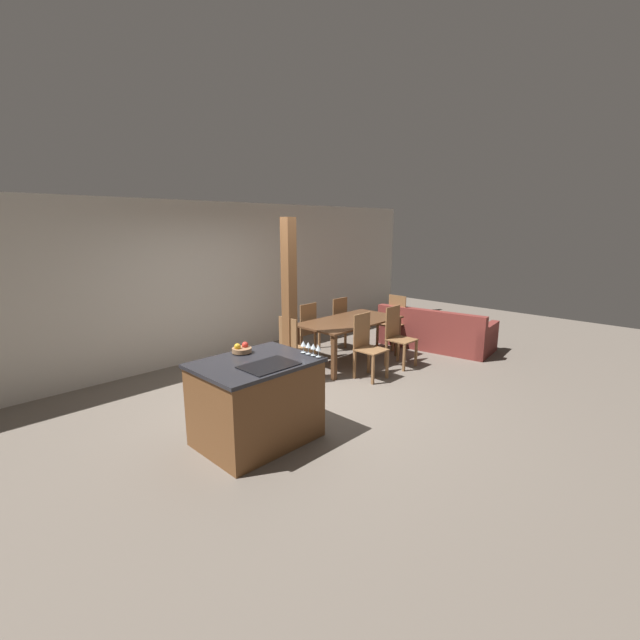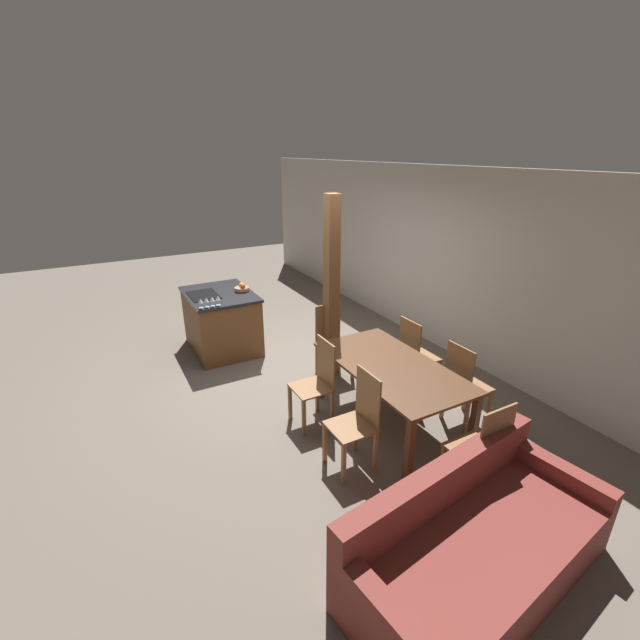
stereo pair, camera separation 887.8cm
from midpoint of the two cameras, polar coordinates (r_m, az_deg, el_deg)
The scene contains 17 objects.
ground_plane at distance 4.09m, azimuth 41.05°, elevation -24.37°, with size 16.00×16.00×0.00m, color #665B51.
wall_back at distance 5.76m, azimuth 53.65°, elevation 0.09°, with size 11.20×0.08×2.70m.
kitchen_island at distance 3.75m, azimuth 22.77°, elevation -15.21°, with size 1.24×0.95×0.92m.
fruit_bowl at distance 3.71m, azimuth 28.09°, elevation -7.52°, with size 0.22×0.22×0.11m.
wine_glass_near at distance 2.92m, azimuth 27.61°, elevation -14.21°, with size 0.06×0.06×0.13m.
wine_glass_middle at distance 2.97m, azimuth 28.50°, elevation -13.65°, with size 0.06×0.06×0.13m.
wine_glass_far at distance 3.03m, azimuth 29.36°, elevation -13.11°, with size 0.06×0.06×0.13m.
wine_glass_end at distance 3.09m, azimuth 30.17°, elevation -12.59°, with size 0.06×0.06×0.13m.
dining_table at distance 4.25m, azimuth 68.43°, elevation -21.24°, with size 1.82×0.96×0.73m.
dining_chair_near_left at distance 3.65m, azimuth 62.02°, elevation -26.86°, with size 0.40×0.40×0.99m.
dining_chair_near_right at distance 3.89m, azimuth 75.21°, elevation -29.57°, with size 0.40×0.40×0.99m.
dining_chair_far_left at distance 4.84m, azimuth 62.38°, elevation -16.83°, with size 0.40×0.40×0.99m.
dining_chair_far_right at distance 5.02m, azimuth 71.75°, elevation -19.43°, with size 0.40×0.40×0.99m.
dining_chair_head_end at distance 4.18m, azimuth 50.24°, elevation -17.21°, with size 0.40×0.40×0.99m.
dining_chair_foot_end at distance 4.80m, azimuth 83.95°, elevation -25.70°, with size 0.40×0.40×0.99m.
couch at distance 4.79m, azimuth 92.22°, elevation -32.77°, with size 1.18×2.16×0.78m.
timber_post at distance 3.90m, azimuth 52.46°, elevation -8.42°, with size 0.16×0.16×2.42m.
Camera 2 is at (4.89, -2.13, 2.91)m, focal length 24.00 mm.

